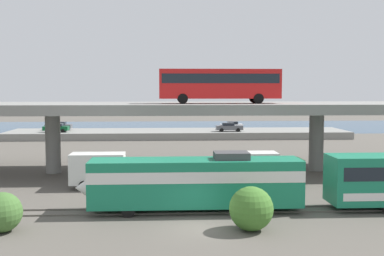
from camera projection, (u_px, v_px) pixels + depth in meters
name	position (u px, v px, depth m)	size (l,w,h in m)	color
ground_plane	(200.00, 228.00, 29.34)	(260.00, 260.00, 0.00)	#565149
rail_strip_near	(197.00, 213.00, 32.57)	(110.00, 0.12, 0.12)	#59544C
rail_strip_far	(195.00, 208.00, 34.06)	(110.00, 0.12, 0.12)	#59544C
train_locomotive	(185.00, 181.00, 33.09)	(15.68, 3.04, 4.18)	#197A56
highway_overpass	(187.00, 110.00, 48.71)	(96.00, 11.55, 7.11)	gray
transit_bus_on_overpass	(220.00, 83.00, 47.40)	(12.00, 2.68, 3.40)	red
service_truck_west	(261.00, 168.00, 41.65)	(6.80, 2.46, 3.04)	#0C4C26
service_truck_east	(108.00, 169.00, 40.94)	(6.80, 2.46, 3.04)	#9E998C
pier_parking_lot	(178.00, 134.00, 84.02)	(59.15, 10.94, 1.22)	gray
parked_car_0	(229.00, 127.00, 81.70)	(4.57, 1.84, 1.50)	#515459
parked_car_1	(56.00, 128.00, 80.39)	(4.18, 1.87, 1.50)	#0C4C26
parked_car_2	(59.00, 126.00, 84.28)	(4.57, 1.96, 1.50)	#515459
parked_car_3	(232.00, 125.00, 85.18)	(4.01, 1.90, 1.50)	silver
harbor_water	(176.00, 127.00, 106.96)	(140.00, 36.00, 0.01)	navy
shrub_left	(2.00, 212.00, 28.39)	(2.42, 2.42, 2.42)	#416B2F
shrub_right	(251.00, 209.00, 28.70)	(2.70, 2.70, 2.70)	#40732B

